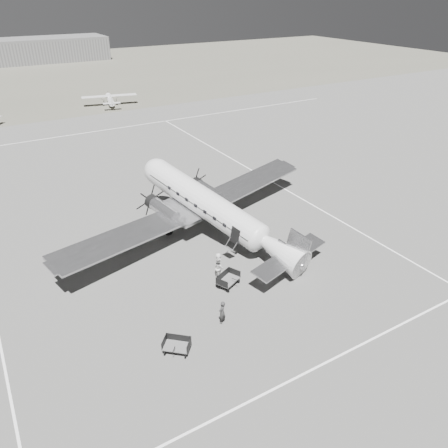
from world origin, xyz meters
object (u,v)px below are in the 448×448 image
at_px(ground_crew, 222,312).
at_px(baggage_cart_far, 177,346).
at_px(light_plane_right, 110,100).
at_px(dc3_airliner, 212,210).
at_px(baggage_cart_near, 228,280).
at_px(passenger, 218,263).
at_px(hangar_main, 33,50).
at_px(ramp_agent, 219,268).

bearing_deg(ground_crew, baggage_cart_far, -19.18).
bearing_deg(light_plane_right, dc3_airliner, -85.39).
bearing_deg(baggage_cart_near, baggage_cart_far, -170.81).
relative_size(baggage_cart_near, passenger, 1.11).
relative_size(dc3_airliner, light_plane_right, 2.78).
bearing_deg(light_plane_right, baggage_cart_near, -86.90).
xyz_separation_m(hangar_main, baggage_cart_near, (-7.55, -124.51, -2.78)).
xyz_separation_m(hangar_main, ramp_agent, (-7.60, -123.20, -2.43)).
bearing_deg(ground_crew, passenger, -150.33).
relative_size(dc3_airliner, ramp_agent, 16.14).
distance_m(baggage_cart_near, baggage_cart_far, 7.46).
bearing_deg(passenger, baggage_cart_near, -178.50).
height_order(hangar_main, ground_crew, hangar_main).
height_order(hangar_main, baggage_cart_far, hangar_main).
xyz_separation_m(baggage_cart_far, ramp_agent, (6.13, 5.50, 0.39)).
relative_size(baggage_cart_near, ground_crew, 1.08).
distance_m(ramp_agent, passenger, 0.77).
xyz_separation_m(baggage_cart_far, passenger, (6.47, 6.18, 0.34)).
bearing_deg(baggage_cart_near, ramp_agent, 66.90).
bearing_deg(passenger, dc3_airliner, -14.43).
distance_m(baggage_cart_near, ramp_agent, 1.36).
xyz_separation_m(light_plane_right, ramp_agent, (-9.98, -58.25, -0.18)).
relative_size(hangar_main, light_plane_right, 4.14).
distance_m(baggage_cart_far, ramp_agent, 8.24).
bearing_deg(hangar_main, light_plane_right, -87.90).
distance_m(hangar_main, passenger, 122.75).
bearing_deg(baggage_cart_far, dc3_airliner, 93.25).
relative_size(light_plane_right, passenger, 6.17).
relative_size(hangar_main, ramp_agent, 24.07).
height_order(hangar_main, baggage_cart_near, hangar_main).
xyz_separation_m(dc3_airliner, ramp_agent, (-2.63, -5.70, -1.81)).
bearing_deg(baggage_cart_near, hangar_main, 61.57).
distance_m(hangar_main, baggage_cart_near, 124.77).
bearing_deg(baggage_cart_far, ground_crew, 55.02).
distance_m(hangar_main, ground_crew, 128.20).
relative_size(baggage_cart_near, ramp_agent, 1.05).
distance_m(dc3_airliner, passenger, 5.81).
bearing_deg(baggage_cart_near, light_plane_right, 55.57).
bearing_deg(ramp_agent, light_plane_right, -8.23).
relative_size(baggage_cart_far, ramp_agent, 0.97).
height_order(light_plane_right, ramp_agent, light_plane_right).
bearing_deg(baggage_cart_near, passenger, 56.44).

